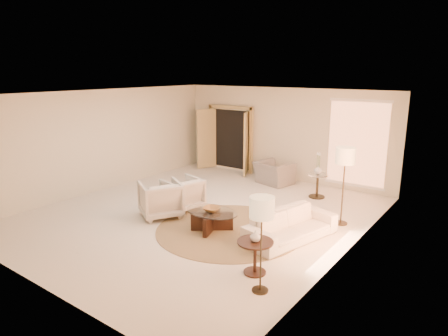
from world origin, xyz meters
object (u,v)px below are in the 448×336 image
Objects in this scene: sofa at (291,226)px; bowl at (212,209)px; end_table at (255,251)px; end_vase at (255,236)px; coffee_table at (212,218)px; side_table at (317,183)px; floor_lamp_near at (345,159)px; accent_chair at (274,169)px; floor_lamp_far at (262,212)px; armchair_left at (182,192)px; armchair_right at (161,197)px; side_vase at (318,170)px.

bowl is (-1.56, -0.58, 0.18)m from sofa.
end_table is 0.27m from end_vase.
side_table reaches higher than coffee_table.
end_vase reaches higher than sofa.
accent_chair is at bearing 145.24° from floor_lamp_near.
side_table is at bearing 100.61° from end_table.
floor_lamp_near is 3.43m from floor_lamp_far.
armchair_left is at bearing 152.00° from end_vase.
armchair_right is 4.19m from side_table.
end_table is 3.21× the size of end_vase.
end_vase is at bearing -97.00° from floor_lamp_near.
floor_lamp_near is (2.78, -1.93, 1.02)m from accent_chair.
end_table is (2.41, -4.92, -0.05)m from accent_chair.
side_vase reaches higher than sofa.
accent_chair reaches higher than end_table.
floor_lamp_near reaches higher than side_vase.
bowl is at bearing 124.80° from sofa.
accent_chair is 2.86× the size of bowl.
end_table is 1.72× the size of bowl.
side_vase reaches higher than end_table.
end_table reaches higher than bowl.
sofa is 3.15× the size of side_table.
side_vase is at bearing 100.61° from end_table.
armchair_right is 0.91× the size of accent_chair.
side_vase reaches higher than armchair_left.
floor_lamp_far reaches higher than side_vase.
end_table is (1.70, -1.01, 0.12)m from coffee_table.
end_vase is (3.18, -0.98, 0.21)m from armchair_right.
accent_chair is at bearing 100.32° from coffee_table.
floor_lamp_near is at bearing -50.56° from side_table.
end_vase is (1.70, -1.01, 0.39)m from coffee_table.
coffee_table is 6.41× the size of side_vase.
floor_lamp_near is at bearing 43.89° from bowl.
bowl is at bearing 149.30° from end_table.
armchair_right is (-0.06, -0.67, 0.03)m from armchair_left.
side_table is at bearing 177.45° from accent_chair.
sofa is 2.38× the size of armchair_left.
floor_lamp_near reaches higher than coffee_table.
coffee_table is at bearing 124.80° from sofa.
floor_lamp_far is at bearing 98.94° from armchair_right.
armchair_right is at bearing -124.02° from side_vase.
accent_chair is at bearing 48.72° from sofa.
accent_chair is at bearing 100.32° from bowl.
armchair_left is 0.84× the size of accent_chair.
armchair_left is 3.53m from end_vase.
floor_lamp_near is at bearing -50.56° from side_vase.
end_table is at bearing -79.39° from side_vase.
armchair_left is 1.32× the size of side_table.
armchair_left reaches higher than bowl.
sofa is at bearing 20.30° from coffee_table.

